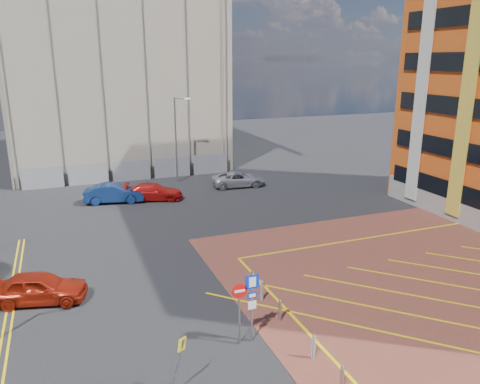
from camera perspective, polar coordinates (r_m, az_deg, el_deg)
ground at (r=19.68m, az=1.17°, el=-19.50°), size 140.00×140.00×0.00m
lamp_back at (r=44.57m, az=-7.73°, el=6.70°), size 1.53×0.16×8.00m
sign_cluster at (r=19.50m, az=0.90°, el=-13.06°), size 1.17×0.12×3.20m
warning_sign at (r=17.25m, az=-7.51°, el=-19.55°), size 0.78×0.42×2.25m
bollard_row at (r=19.07m, az=10.01°, el=-19.33°), size 0.14×11.14×0.90m
construction_building at (r=55.15m, az=-15.35°, el=14.98°), size 21.20×19.20×22.00m
construction_fence at (r=46.55m, az=-11.85°, el=2.68°), size 21.60×0.06×2.00m
car_red_left at (r=25.01m, az=-23.33°, el=-10.65°), size 4.79×2.88×1.52m
car_blue_back at (r=39.70m, az=-15.09°, el=-0.14°), size 5.01×2.57×1.57m
car_red_back at (r=39.74m, az=-10.49°, el=0.03°), size 5.18×3.32×1.40m
car_silver_back at (r=43.22m, az=-0.20°, el=1.57°), size 5.11×2.73×1.37m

